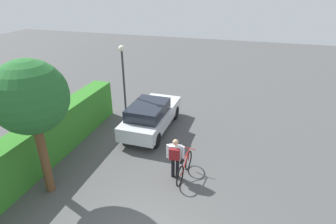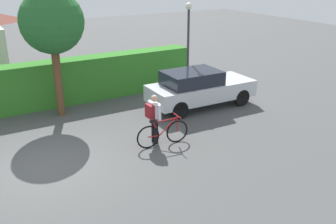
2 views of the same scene
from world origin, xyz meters
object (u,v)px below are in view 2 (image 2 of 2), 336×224
(parked_car_near, at_px, (199,88))
(person_rider, at_px, (154,115))
(tree_kerbside, at_px, (52,23))
(bicycle, at_px, (163,133))
(street_lamp, at_px, (188,36))

(parked_car_near, distance_m, person_rider, 3.70)
(parked_car_near, relative_size, tree_kerbside, 0.94)
(bicycle, height_order, tree_kerbside, tree_kerbside)
(bicycle, xyz_separation_m, person_rider, (-0.15, 0.32, 0.55))
(parked_car_near, bearing_deg, person_rider, -146.89)
(bicycle, bearing_deg, tree_kerbside, 115.36)
(person_rider, bearing_deg, tree_kerbside, 115.41)
(person_rider, bearing_deg, parked_car_near, 33.11)
(tree_kerbside, bearing_deg, parked_car_near, -20.81)
(bicycle, bearing_deg, street_lamp, 48.38)
(parked_car_near, distance_m, street_lamp, 2.34)
(parked_car_near, xyz_separation_m, tree_kerbside, (-4.95, 1.88, 2.62))
(bicycle, bearing_deg, parked_car_near, 38.35)
(street_lamp, bearing_deg, parked_car_near, -106.56)
(bicycle, height_order, street_lamp, street_lamp)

